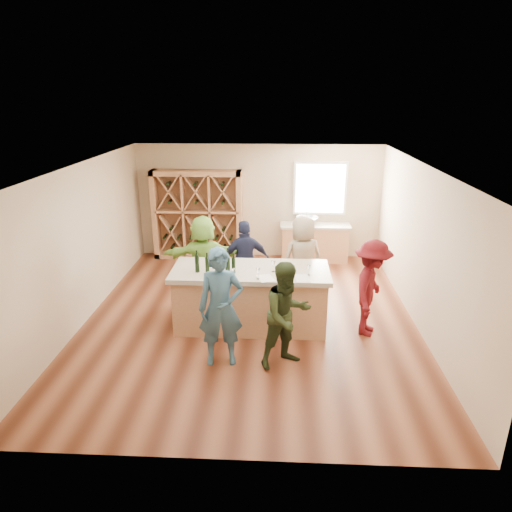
{
  "coord_description": "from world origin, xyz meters",
  "views": [
    {
      "loc": [
        0.49,
        -7.59,
        3.95
      ],
      "look_at": [
        0.1,
        0.2,
        1.15
      ],
      "focal_mm": 32.0,
      "sensor_mm": 36.0,
      "label": 1
    }
  ],
  "objects_px": {
    "wine_bottle_a": "(197,263)",
    "person_far_mid": "(245,261)",
    "person_far_right": "(302,259)",
    "person_near_left": "(221,308)",
    "wine_rack": "(198,215)",
    "wine_bottle_e": "(234,265)",
    "person_server": "(371,288)",
    "person_near_right": "(287,315)",
    "wine_bottle_c": "(217,263)",
    "sink": "(307,221)",
    "tasting_counter_base": "(251,300)",
    "person_far_left": "(204,258)",
    "wine_bottle_d": "(228,264)",
    "wine_bottle_b": "(207,265)"
  },
  "relations": [
    {
      "from": "wine_rack",
      "to": "person_far_left",
      "type": "height_order",
      "value": "wine_rack"
    },
    {
      "from": "wine_bottle_b",
      "to": "wine_bottle_e",
      "type": "height_order",
      "value": "wine_bottle_b"
    },
    {
      "from": "person_server",
      "to": "wine_rack",
      "type": "bearing_deg",
      "value": 64.07
    },
    {
      "from": "person_near_right",
      "to": "wine_bottle_c",
      "type": "bearing_deg",
      "value": 105.41
    },
    {
      "from": "wine_rack",
      "to": "person_far_mid",
      "type": "relative_size",
      "value": 1.33
    },
    {
      "from": "wine_bottle_d",
      "to": "person_near_left",
      "type": "bearing_deg",
      "value": -90.1
    },
    {
      "from": "sink",
      "to": "person_far_right",
      "type": "relative_size",
      "value": 0.31
    },
    {
      "from": "wine_bottle_c",
      "to": "person_server",
      "type": "bearing_deg",
      "value": -2.0
    },
    {
      "from": "wine_bottle_c",
      "to": "person_far_mid",
      "type": "relative_size",
      "value": 0.17
    },
    {
      "from": "wine_bottle_a",
      "to": "person_far_mid",
      "type": "distance_m",
      "value": 1.49
    },
    {
      "from": "person_near_right",
      "to": "person_far_right",
      "type": "xyz_separation_m",
      "value": [
        0.34,
        2.34,
        0.03
      ]
    },
    {
      "from": "wine_bottle_a",
      "to": "wine_bottle_d",
      "type": "bearing_deg",
      "value": -5.06
    },
    {
      "from": "person_server",
      "to": "person_far_right",
      "type": "bearing_deg",
      "value": 60.28
    },
    {
      "from": "wine_rack",
      "to": "person_server",
      "type": "xyz_separation_m",
      "value": [
        3.58,
        -3.72,
        -0.26
      ]
    },
    {
      "from": "wine_bottle_e",
      "to": "sink",
      "type": "bearing_deg",
      "value": 68.47
    },
    {
      "from": "person_near_right",
      "to": "person_server",
      "type": "xyz_separation_m",
      "value": [
        1.43,
        1.04,
        0.01
      ]
    },
    {
      "from": "sink",
      "to": "tasting_counter_base",
      "type": "relative_size",
      "value": 0.21
    },
    {
      "from": "wine_rack",
      "to": "wine_bottle_d",
      "type": "relative_size",
      "value": 6.68
    },
    {
      "from": "person_near_left",
      "to": "person_far_mid",
      "type": "xyz_separation_m",
      "value": [
        0.2,
        2.27,
        -0.1
      ]
    },
    {
      "from": "wine_bottle_a",
      "to": "person_near_left",
      "type": "xyz_separation_m",
      "value": [
        0.52,
        -1.04,
        -0.3
      ]
    },
    {
      "from": "sink",
      "to": "person_near_right",
      "type": "relative_size",
      "value": 0.33
    },
    {
      "from": "tasting_counter_base",
      "to": "wine_bottle_a",
      "type": "xyz_separation_m",
      "value": [
        -0.89,
        -0.17,
        0.73
      ]
    },
    {
      "from": "tasting_counter_base",
      "to": "wine_bottle_b",
      "type": "distance_m",
      "value": 1.04
    },
    {
      "from": "wine_rack",
      "to": "person_server",
      "type": "height_order",
      "value": "wine_rack"
    },
    {
      "from": "sink",
      "to": "person_far_mid",
      "type": "height_order",
      "value": "person_far_mid"
    },
    {
      "from": "person_far_left",
      "to": "wine_bottle_a",
      "type": "bearing_deg",
      "value": 87.77
    },
    {
      "from": "wine_bottle_a",
      "to": "person_far_right",
      "type": "bearing_deg",
      "value": 35.23
    },
    {
      "from": "wine_bottle_a",
      "to": "person_far_right",
      "type": "height_order",
      "value": "person_far_right"
    },
    {
      "from": "tasting_counter_base",
      "to": "wine_bottle_e",
      "type": "xyz_separation_m",
      "value": [
        -0.27,
        -0.18,
        0.71
      ]
    },
    {
      "from": "tasting_counter_base",
      "to": "person_near_right",
      "type": "xyz_separation_m",
      "value": [
        0.62,
        -1.21,
        0.33
      ]
    },
    {
      "from": "wine_bottle_d",
      "to": "wine_bottle_e",
      "type": "distance_m",
      "value": 0.11
    },
    {
      "from": "wine_bottle_b",
      "to": "wine_rack",
      "type": "bearing_deg",
      "value": 102.21
    },
    {
      "from": "person_near_left",
      "to": "person_near_right",
      "type": "bearing_deg",
      "value": -7.56
    },
    {
      "from": "wine_bottle_d",
      "to": "person_near_left",
      "type": "relative_size",
      "value": 0.18
    },
    {
      "from": "sink",
      "to": "person_far_right",
      "type": "height_order",
      "value": "person_far_right"
    },
    {
      "from": "wine_bottle_b",
      "to": "wine_bottle_d",
      "type": "height_order",
      "value": "wine_bottle_d"
    },
    {
      "from": "wine_bottle_a",
      "to": "wine_rack",
      "type": "bearing_deg",
      "value": 99.7
    },
    {
      "from": "wine_bottle_b",
      "to": "wine_bottle_e",
      "type": "relative_size",
      "value": 1.04
    },
    {
      "from": "sink",
      "to": "wine_rack",
      "type": "bearing_deg",
      "value": 178.51
    },
    {
      "from": "person_near_right",
      "to": "wine_rack",
      "type": "bearing_deg",
      "value": 83.27
    },
    {
      "from": "wine_rack",
      "to": "person_far_right",
      "type": "bearing_deg",
      "value": -44.25
    },
    {
      "from": "person_far_right",
      "to": "person_near_left",
      "type": "bearing_deg",
      "value": 38.95
    },
    {
      "from": "sink",
      "to": "person_far_left",
      "type": "xyz_separation_m",
      "value": [
        -2.16,
        -2.4,
        -0.14
      ]
    },
    {
      "from": "person_near_left",
      "to": "person_far_right",
      "type": "distance_m",
      "value": 2.69
    },
    {
      "from": "wine_bottle_e",
      "to": "person_server",
      "type": "xyz_separation_m",
      "value": [
        2.32,
        0.01,
        -0.37
      ]
    },
    {
      "from": "sink",
      "to": "person_near_left",
      "type": "bearing_deg",
      "value": -108.21
    },
    {
      "from": "wine_bottle_c",
      "to": "wine_bottle_d",
      "type": "height_order",
      "value": "wine_bottle_d"
    },
    {
      "from": "wine_bottle_a",
      "to": "person_near_right",
      "type": "distance_m",
      "value": 1.88
    },
    {
      "from": "wine_rack",
      "to": "wine_bottle_d",
      "type": "height_order",
      "value": "wine_rack"
    },
    {
      "from": "person_server",
      "to": "wine_bottle_a",
      "type": "bearing_deg",
      "value": 110.18
    }
  ]
}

